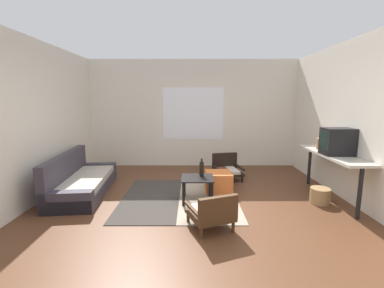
% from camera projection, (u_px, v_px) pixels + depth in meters
% --- Properties ---
extents(ground_plane, '(7.80, 7.80, 0.00)m').
position_uv_depth(ground_plane, '(193.00, 215.00, 3.88)').
color(ground_plane, '#56331E').
extents(far_wall_with_window, '(5.60, 0.13, 2.70)m').
position_uv_depth(far_wall_with_window, '(193.00, 114.00, 6.67)').
color(far_wall_with_window, silver).
rests_on(far_wall_with_window, ground).
extents(side_wall_right, '(0.12, 6.60, 2.70)m').
position_uv_depth(side_wall_right, '(368.00, 123.00, 3.96)').
color(side_wall_right, silver).
rests_on(side_wall_right, ground).
extents(side_wall_left, '(0.12, 6.60, 2.70)m').
position_uv_depth(side_wall_left, '(18.00, 123.00, 3.95)').
color(side_wall_left, silver).
rests_on(side_wall_left, ground).
extents(area_rug, '(1.99, 2.05, 0.01)m').
position_uv_depth(area_rug, '(179.00, 198.00, 4.56)').
color(area_rug, '#38332D').
rests_on(area_rug, ground).
extents(couch, '(0.97, 2.02, 0.74)m').
position_uv_depth(couch, '(80.00, 182.00, 4.78)').
color(couch, '#38333D').
rests_on(couch, ground).
extents(coffee_table, '(0.53, 0.50, 0.42)m').
position_uv_depth(coffee_table, '(197.00, 183.00, 4.36)').
color(coffee_table, black).
rests_on(coffee_table, ground).
extents(armchair_by_window, '(0.65, 0.65, 0.54)m').
position_uv_depth(armchair_by_window, '(226.00, 168.00, 5.66)').
color(armchair_by_window, black).
rests_on(armchair_by_window, ground).
extents(armchair_striped_foreground, '(0.70, 0.70, 0.52)m').
position_uv_depth(armchair_striped_foreground, '(212.00, 212.00, 3.42)').
color(armchair_striped_foreground, '#472D19').
rests_on(armchair_striped_foreground, ground).
extents(ottoman_orange, '(0.50, 0.50, 0.37)m').
position_uv_depth(ottoman_orange, '(218.00, 182.00, 4.89)').
color(ottoman_orange, '#D1662D').
rests_on(ottoman_orange, ground).
extents(console_shelf, '(0.45, 1.73, 0.80)m').
position_uv_depth(console_shelf, '(331.00, 158.00, 4.45)').
color(console_shelf, beige).
rests_on(console_shelf, ground).
extents(crt_television, '(0.46, 0.35, 0.44)m').
position_uv_depth(crt_television, '(337.00, 141.00, 4.27)').
color(crt_television, black).
rests_on(crt_television, console_shelf).
extents(clay_vase, '(0.19, 0.19, 0.29)m').
position_uv_depth(clay_vase, '(321.00, 143.00, 4.80)').
color(clay_vase, '#A87047').
rests_on(clay_vase, console_shelf).
extents(glass_bottle, '(0.07, 0.07, 0.30)m').
position_uv_depth(glass_bottle, '(201.00, 169.00, 4.42)').
color(glass_bottle, black).
rests_on(glass_bottle, coffee_table).
extents(wicker_basket, '(0.32, 0.32, 0.26)m').
position_uv_depth(wicker_basket, '(319.00, 195.00, 4.33)').
color(wicker_basket, '#9E7A4C').
rests_on(wicker_basket, ground).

